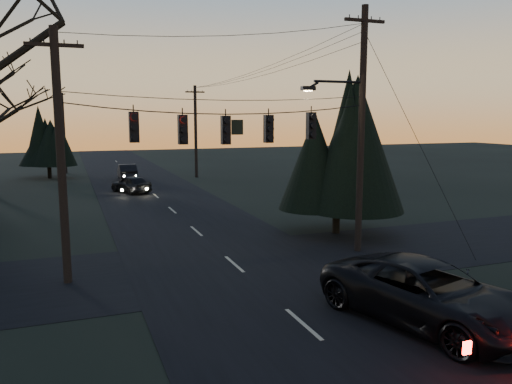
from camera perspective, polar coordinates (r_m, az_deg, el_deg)
name	(u,v)px	position (r m, az deg, el deg)	size (l,w,h in m)	color
main_road	(179,216)	(28.80, -8.76, -2.77)	(8.00, 120.00, 0.02)	black
cross_road	(234,264)	(19.40, -2.50, -8.25)	(60.00, 7.00, 0.02)	black
utility_pole_right	(358,251)	(21.69, 11.53, -6.63)	(5.00, 0.30, 10.00)	black
utility_pole_left	(68,283)	(18.52, -20.68, -9.67)	(1.80, 0.30, 8.50)	black
utility_pole_far_r	(196,177)	(47.36, -6.82, 1.69)	(1.80, 0.30, 8.50)	black
utility_pole_far_l	(66,173)	(53.94, -20.87, 2.02)	(0.30, 0.30, 8.00)	black
span_signal_assembly	(227,128)	(18.50, -3.31, 7.32)	(11.50, 0.44, 1.62)	black
evergreen_right	(338,142)	(24.14, 9.36, 5.60)	(4.77, 4.77, 7.65)	black
evergreen_dist	(47,138)	(49.79, -22.73, 5.69)	(3.91, 3.91, 6.22)	black
suv_near	(428,294)	(14.63, 19.05, -10.95)	(2.82, 6.11, 1.70)	black
sedan_oncoming_a	(131,184)	(38.36, -14.09, 0.86)	(1.54, 3.82, 1.30)	black
sedan_oncoming_b	(127,172)	(46.71, -14.52, 2.24)	(1.47, 4.22, 1.39)	black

